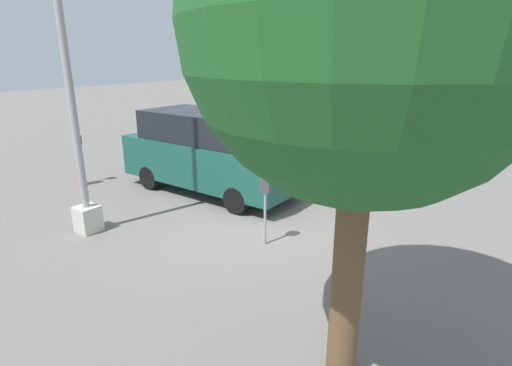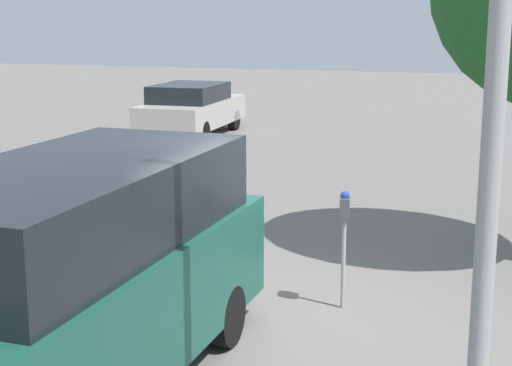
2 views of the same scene
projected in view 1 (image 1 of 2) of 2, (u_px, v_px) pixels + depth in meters
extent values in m
plane|color=slate|center=(251.00, 226.00, 8.66)|extent=(80.00, 80.00, 0.00)
cylinder|color=#9E9EA3|center=(265.00, 218.00, 7.69)|extent=(0.05, 0.05, 1.07)
cube|color=#47474C|center=(265.00, 186.00, 7.48)|extent=(0.22, 0.14, 0.26)
sphere|color=navy|center=(265.00, 178.00, 7.44)|extent=(0.11, 0.11, 0.11)
cylinder|color=#9E9EA3|center=(81.00, 164.00, 11.37)|extent=(0.05, 0.05, 1.15)
cube|color=#47474C|center=(78.00, 140.00, 11.16)|extent=(0.22, 0.14, 0.26)
sphere|color=navy|center=(77.00, 134.00, 11.11)|extent=(0.11, 0.11, 0.11)
cube|color=beige|center=(88.00, 219.00, 8.34)|extent=(0.44, 0.44, 0.55)
cylinder|color=#9E9E9E|center=(64.00, 44.00, 7.28)|extent=(0.14, 0.14, 6.37)
cube|color=#195142|center=(211.00, 160.00, 10.62)|extent=(4.95, 1.97, 1.08)
cube|color=black|center=(214.00, 127.00, 10.27)|extent=(3.96, 1.81, 0.74)
cube|color=orange|center=(136.00, 166.00, 11.61)|extent=(0.08, 0.12, 0.20)
cylinder|color=black|center=(150.00, 177.00, 10.99)|extent=(0.65, 0.24, 0.65)
cylinder|color=black|center=(194.00, 165.00, 12.29)|extent=(0.65, 0.24, 0.65)
cylinder|color=black|center=(237.00, 200.00, 9.27)|extent=(0.65, 0.24, 0.65)
cylinder|color=black|center=(277.00, 182.00, 10.58)|extent=(0.65, 0.24, 0.65)
cylinder|color=brown|center=(348.00, 272.00, 4.27)|extent=(0.34, 0.34, 2.64)
sphere|color=#1E5623|center=(368.00, 21.00, 3.51)|extent=(3.38, 3.38, 3.38)
cylinder|color=red|center=(81.00, 173.00, 11.29)|extent=(0.18, 0.18, 0.73)
sphere|color=red|center=(79.00, 159.00, 11.16)|extent=(0.17, 0.17, 0.17)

